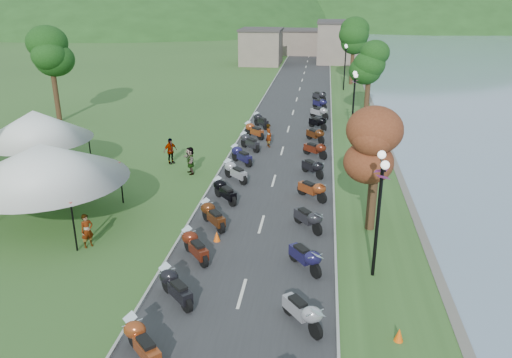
{
  "coord_description": "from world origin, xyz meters",
  "views": [
    {
      "loc": [
        2.67,
        0.16,
        10.73
      ],
      "look_at": [
        -0.64,
        24.79,
        1.3
      ],
      "focal_mm": 35.0,
      "sensor_mm": 36.0,
      "label": 1
    }
  ],
  "objects_px": {
    "vendor_tent_main": "(46,184)",
    "pedestrian_b": "(87,189)",
    "pedestrian_a": "(89,246)",
    "pedestrian_c": "(43,192)"
  },
  "relations": [
    {
      "from": "vendor_tent_main",
      "to": "pedestrian_b",
      "type": "distance_m",
      "value": 4.7
    },
    {
      "from": "pedestrian_a",
      "to": "pedestrian_c",
      "type": "relative_size",
      "value": 0.84
    },
    {
      "from": "vendor_tent_main",
      "to": "pedestrian_b",
      "type": "bearing_deg",
      "value": 91.75
    },
    {
      "from": "vendor_tent_main",
      "to": "pedestrian_b",
      "type": "relative_size",
      "value": 2.79
    },
    {
      "from": "vendor_tent_main",
      "to": "pedestrian_c",
      "type": "distance_m",
      "value": 4.76
    },
    {
      "from": "vendor_tent_main",
      "to": "pedestrian_a",
      "type": "height_order",
      "value": "vendor_tent_main"
    },
    {
      "from": "vendor_tent_main",
      "to": "pedestrian_c",
      "type": "height_order",
      "value": "vendor_tent_main"
    },
    {
      "from": "pedestrian_a",
      "to": "pedestrian_c",
      "type": "bearing_deg",
      "value": 81.44
    },
    {
      "from": "pedestrian_c",
      "to": "pedestrian_b",
      "type": "bearing_deg",
      "value": 61.43
    },
    {
      "from": "pedestrian_c",
      "to": "vendor_tent_main",
      "type": "bearing_deg",
      "value": -10.48
    }
  ]
}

